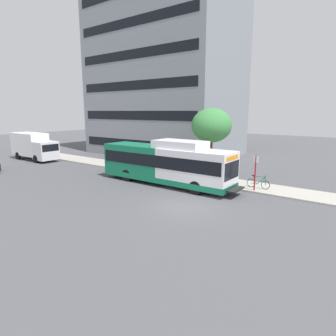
% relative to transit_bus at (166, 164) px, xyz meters
% --- Properties ---
extents(ground_plane, '(120.00, 120.00, 0.00)m').
position_rel_transit_bus_xyz_m(ground_plane, '(-3.87, 3.62, -1.70)').
color(ground_plane, '#4C4C51').
extents(sidewalk_curb, '(3.00, 56.00, 0.14)m').
position_rel_transit_bus_xyz_m(sidewalk_curb, '(3.13, 1.62, -1.63)').
color(sidewalk_curb, '#A8A399').
rests_on(sidewalk_curb, ground).
extents(transit_bus, '(2.58, 12.25, 3.65)m').
position_rel_transit_bus_xyz_m(transit_bus, '(0.00, 0.00, 0.00)').
color(transit_bus, white).
rests_on(transit_bus, ground).
extents(bus_stop_sign_pole, '(0.10, 0.36, 2.60)m').
position_rel_transit_bus_xyz_m(bus_stop_sign_pole, '(1.95, -6.67, -0.05)').
color(bus_stop_sign_pole, red).
rests_on(bus_stop_sign_pole, sidewalk_curb).
extents(bicycle_parked, '(0.52, 1.76, 1.02)m').
position_rel_transit_bus_xyz_m(bicycle_parked, '(2.71, -6.69, -1.14)').
color(bicycle_parked, black).
rests_on(bicycle_parked, sidewalk_curb).
extents(street_tree_near_stop, '(3.45, 3.45, 5.99)m').
position_rel_transit_bus_xyz_m(street_tree_near_stop, '(4.01, -1.92, 2.94)').
color(street_tree_near_stop, '#4C3823').
rests_on(street_tree_near_stop, sidewalk_curb).
extents(box_truck_background, '(2.32, 7.01, 3.25)m').
position_rel_transit_bus_xyz_m(box_truck_background, '(-0.01, 20.09, 0.04)').
color(box_truck_background, silver).
rests_on(box_truck_background, ground).
extents(apartment_tower_backdrop, '(12.28, 19.48, 24.98)m').
position_rel_transit_bus_xyz_m(apartment_tower_backdrop, '(14.30, 10.93, 10.79)').
color(apartment_tower_backdrop, gray).
rests_on(apartment_tower_backdrop, ground).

